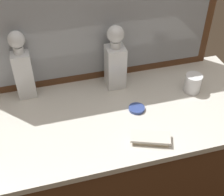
# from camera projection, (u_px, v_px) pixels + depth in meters

# --- Properties ---
(dresser) EXTENTS (1.28, 0.56, 0.91)m
(dresser) POSITION_uv_depth(u_px,v_px,m) (112.00, 178.00, 1.59)
(dresser) COLOR brown
(dresser) RESTS_ON ground_plane
(dresser_mirror) EXTENTS (1.11, 0.03, 0.59)m
(dresser_mirror) POSITION_uv_depth(u_px,v_px,m) (95.00, 19.00, 1.30)
(dresser_mirror) COLOR brown
(dresser_mirror) RESTS_ON dresser
(crystal_decanter_far_left) EXTENTS (0.08, 0.08, 0.31)m
(crystal_decanter_far_left) POSITION_uv_depth(u_px,v_px,m) (23.00, 71.00, 1.31)
(crystal_decanter_far_left) COLOR white
(crystal_decanter_far_left) RESTS_ON dresser
(crystal_decanter_right) EXTENTS (0.08, 0.08, 0.30)m
(crystal_decanter_right) POSITION_uv_depth(u_px,v_px,m) (115.00, 63.00, 1.36)
(crystal_decanter_right) COLOR white
(crystal_decanter_right) RESTS_ON dresser
(crystal_tumbler_far_left) EXTENTS (0.07, 0.07, 0.08)m
(crystal_tumbler_far_left) POSITION_uv_depth(u_px,v_px,m) (193.00, 84.00, 1.38)
(crystal_tumbler_far_left) COLOR white
(crystal_tumbler_far_left) RESTS_ON dresser
(silver_brush_center) EXTENTS (0.16, 0.11, 0.02)m
(silver_brush_center) POSITION_uv_depth(u_px,v_px,m) (151.00, 138.00, 1.17)
(silver_brush_center) COLOR #B7A88C
(silver_brush_center) RESTS_ON dresser
(porcelain_dish) EXTENTS (0.07, 0.07, 0.01)m
(porcelain_dish) POSITION_uv_depth(u_px,v_px,m) (137.00, 109.00, 1.30)
(porcelain_dish) COLOR #33478C
(porcelain_dish) RESTS_ON dresser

